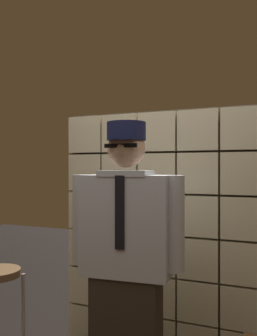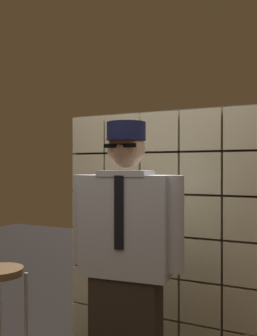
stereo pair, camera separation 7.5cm
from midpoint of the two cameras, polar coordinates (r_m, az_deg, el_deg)
name	(u,v)px [view 1 (the left image)]	position (r m, az deg, el deg)	size (l,w,h in m)	color
glass_block_wall	(158,234)	(3.01, 3.91, -10.22)	(1.67, 0.10, 2.00)	beige
standing_person	(126,263)	(2.30, -1.31, -14.61)	(0.72, 0.33, 1.79)	#382D23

